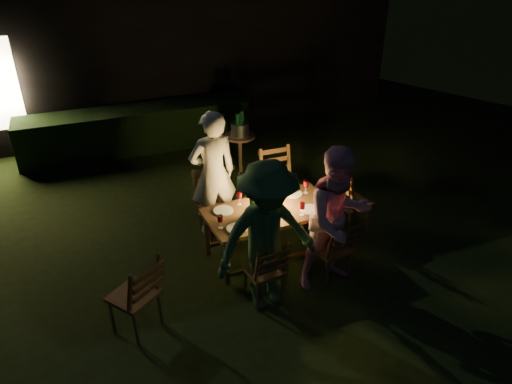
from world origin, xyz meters
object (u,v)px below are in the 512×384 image
object	(u,v)px
chair_far_right	(280,197)
chair_near_right	(331,259)
chair_far_left	(216,214)
person_opp_left	(267,237)
dining_table	(270,214)
chair_spare	(137,307)
side_table	(240,139)
lantern	(272,196)
bottle_bucket_b	(242,125)
ice_bucket	(240,129)
person_house_side	(213,174)
bottle_table	(252,205)
chair_end	(349,212)
person_opp_right	(338,219)
chair_near_left	(265,280)
bottle_bucket_a	(238,127)

from	to	relation	value
chair_far_right	chair_near_right	bearing A→B (deg)	89.71
chair_far_left	chair_far_right	bearing A→B (deg)	172.56
person_opp_left	dining_table	bearing A→B (deg)	61.24
chair_spare	side_table	world-z (taller)	chair_spare
lantern	bottle_bucket_b	bearing A→B (deg)	80.33
lantern	ice_bucket	distance (m)	2.34
person_opp_left	chair_far_right	bearing A→B (deg)	57.83
chair_near_right	lantern	xyz separation A→B (m)	(-0.47, 0.78, 0.55)
dining_table	person_house_side	xyz separation A→B (m)	(-0.52, 0.78, 0.28)
chair_far_right	side_table	xyz separation A→B (m)	(-0.09, 1.55, 0.28)
bottle_table	side_table	bearing A→B (deg)	74.87
dining_table	person_house_side	bearing A→B (deg)	118.76
chair_far_right	person_opp_left	world-z (taller)	person_opp_left
lantern	bottle_bucket_b	size ratio (longest dim) A/B	1.09
ice_bucket	chair_far_right	bearing A→B (deg)	-86.79
chair_spare	person_opp_left	xyz separation A→B (m)	(1.45, -0.08, 0.60)
side_table	chair_end	bearing A→B (deg)	-69.93
side_table	bottle_bucket_b	xyz separation A→B (m)	(0.05, 0.04, 0.24)
chair_far_right	bottle_bucket_b	world-z (taller)	chair_far_right
chair_near_right	person_opp_right	distance (m)	0.60
chair_spare	chair_near_left	bearing A→B (deg)	-38.57
dining_table	chair_end	distance (m)	1.26
chair_near_left	chair_spare	bearing A→B (deg)	171.75
chair_far_right	chair_spare	size ratio (longest dim) A/B	1.06
chair_far_left	lantern	world-z (taller)	lantern
chair_far_right	person_opp_left	xyz separation A→B (m)	(-0.86, -1.67, 0.58)
chair_near_right	bottle_table	bearing A→B (deg)	124.90
person_house_side	bottle_bucket_b	world-z (taller)	person_house_side
chair_near_left	person_opp_right	world-z (taller)	person_opp_right
person_opp_left	bottle_table	xyz separation A→B (m)	(0.13, 0.83, -0.09)
dining_table	chair_near_right	bearing A→B (deg)	-59.54
person_opp_left	bottle_bucket_b	world-z (taller)	person_opp_left
chair_end	bottle_table	distance (m)	1.56
person_house_side	chair_end	bearing A→B (deg)	153.89
bottle_bucket_a	chair_near_left	bearing A→B (deg)	-103.10
dining_table	bottle_table	size ratio (longest dim) A/B	6.05
bottle_bucket_a	chair_end	bearing A→B (deg)	-68.47
chair_spare	dining_table	bearing A→B (deg)	-14.47
bottle_bucket_b	person_house_side	bearing A→B (deg)	-120.65
chair_spare	person_opp_right	world-z (taller)	person_opp_right
person_opp_left	person_house_side	bearing A→B (deg)	90.00
chair_spare	side_table	xyz separation A→B (m)	(2.23, 3.14, 0.30)
chair_near_right	chair_spare	distance (m)	2.35
chair_near_right	chair_end	size ratio (longest dim) A/B	0.92
chair_end	ice_bucket	bearing A→B (deg)	-172.13
chair_spare	side_table	distance (m)	3.86
chair_spare	lantern	size ratio (longest dim) A/B	2.87
dining_table	chair_far_left	world-z (taller)	chair_far_left
person_opp_left	ice_bucket	size ratio (longest dim) A/B	6.03
dining_table	person_opp_right	world-z (taller)	person_opp_right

